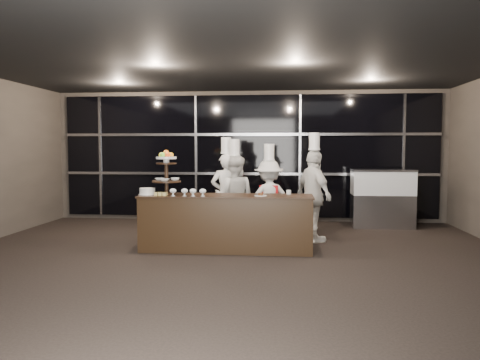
# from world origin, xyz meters

# --- Properties ---
(room) EXTENTS (10.00, 10.00, 10.00)m
(room) POSITION_xyz_m (0.00, 0.00, 1.50)
(room) COLOR black
(room) RESTS_ON ground
(window_wall) EXTENTS (8.60, 0.10, 2.80)m
(window_wall) POSITION_xyz_m (0.00, 4.94, 1.50)
(window_wall) COLOR black
(window_wall) RESTS_ON ground
(buffet_counter) EXTENTS (2.84, 0.74, 0.92)m
(buffet_counter) POSITION_xyz_m (-0.11, 1.78, 0.47)
(buffet_counter) COLOR black
(buffet_counter) RESTS_ON ground
(display_stand) EXTENTS (0.48, 0.48, 0.74)m
(display_stand) POSITION_xyz_m (-1.11, 1.78, 1.34)
(display_stand) COLOR black
(display_stand) RESTS_ON buffet_counter
(compotes) EXTENTS (0.60, 0.11, 0.12)m
(compotes) POSITION_xyz_m (-0.70, 1.56, 1.00)
(compotes) COLOR silver
(compotes) RESTS_ON buffet_counter
(layer_cake) EXTENTS (0.30, 0.30, 0.11)m
(layer_cake) POSITION_xyz_m (-1.42, 1.73, 0.97)
(layer_cake) COLOR white
(layer_cake) RESTS_ON buffet_counter
(pastry_squares) EXTENTS (0.20, 0.13, 0.05)m
(pastry_squares) POSITION_xyz_m (-1.16, 1.61, 0.95)
(pastry_squares) COLOR #DCC66C
(pastry_squares) RESTS_ON buffet_counter
(small_plate) EXTENTS (0.20, 0.20, 0.05)m
(small_plate) POSITION_xyz_m (0.46, 1.68, 0.94)
(small_plate) COLOR white
(small_plate) RESTS_ON buffet_counter
(chef_cup) EXTENTS (0.08, 0.08, 0.07)m
(chef_cup) POSITION_xyz_m (0.92, 2.03, 0.96)
(chef_cup) COLOR white
(chef_cup) RESTS_ON buffet_counter
(display_case) EXTENTS (1.30, 0.57, 1.24)m
(display_case) POSITION_xyz_m (2.93, 4.30, 0.69)
(display_case) COLOR #A5A5AA
(display_case) RESTS_ON ground
(chef_a) EXTENTS (0.63, 0.45, 1.89)m
(chef_a) POSITION_xyz_m (-0.25, 2.94, 0.83)
(chef_a) COLOR silver
(chef_a) RESTS_ON ground
(chef_b) EXTENTS (0.79, 0.64, 1.86)m
(chef_b) POSITION_xyz_m (-0.08, 2.83, 0.79)
(chef_b) COLOR silver
(chef_b) RESTS_ON ground
(chef_c) EXTENTS (1.07, 0.80, 1.77)m
(chef_c) POSITION_xyz_m (0.56, 2.86, 0.75)
(chef_c) COLOR silver
(chef_c) RESTS_ON ground
(chef_d) EXTENTS (0.84, 1.05, 1.96)m
(chef_d) POSITION_xyz_m (1.37, 2.63, 0.85)
(chef_d) COLOR white
(chef_d) RESTS_ON ground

